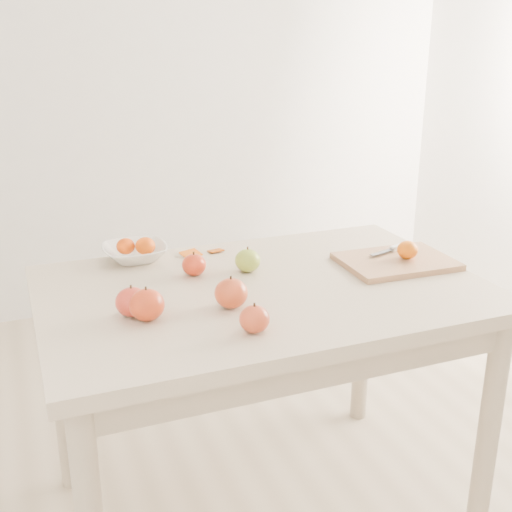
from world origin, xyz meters
name	(u,v)px	position (x,y,z in m)	size (l,w,h in m)	color
ground	(262,508)	(0.00, 0.00, 0.00)	(3.50, 3.50, 0.00)	#C6B293
table	(263,318)	(0.00, 0.00, 0.65)	(1.20, 0.80, 0.75)	beige
cutting_board	(396,261)	(0.44, 0.01, 0.76)	(0.32, 0.24, 0.02)	tan
board_tangerine	(407,250)	(0.47, 0.00, 0.80)	(0.06, 0.06, 0.05)	orange
fruit_bowl	(135,253)	(-0.28, 0.34, 0.77)	(0.19, 0.19, 0.05)	white
bowl_tangerine_near	(126,246)	(-0.31, 0.35, 0.79)	(0.06, 0.06, 0.05)	#DD3C07
bowl_tangerine_far	(145,246)	(-0.25, 0.32, 0.80)	(0.06, 0.06, 0.05)	#E53E08
orange_peel_a	(191,255)	(-0.11, 0.31, 0.75)	(0.06, 0.04, 0.00)	orange
orange_peel_b	(216,251)	(-0.03, 0.32, 0.75)	(0.04, 0.04, 0.00)	#C3510D
paring_knife	(397,248)	(0.48, 0.08, 0.78)	(0.17, 0.07, 0.01)	white
apple_green	(248,260)	(0.00, 0.12, 0.78)	(0.07, 0.07, 0.07)	olive
apple_red_e	(231,293)	(-0.13, -0.11, 0.79)	(0.08, 0.08, 0.08)	#A11117
apple_red_a	(194,265)	(-0.15, 0.15, 0.78)	(0.07, 0.07, 0.06)	maroon
apple_red_d	(132,302)	(-0.37, -0.07, 0.79)	(0.08, 0.08, 0.07)	#9F0A18
apple_red_c	(254,319)	(-0.13, -0.26, 0.78)	(0.07, 0.07, 0.06)	#9B060F
apple_red_b	(147,305)	(-0.34, -0.10, 0.79)	(0.09, 0.09, 0.08)	#9D0916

